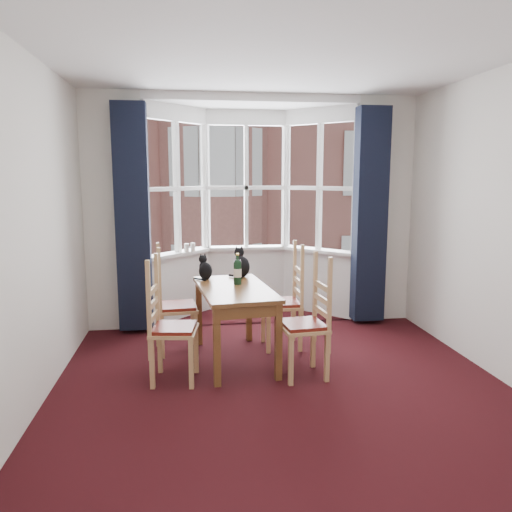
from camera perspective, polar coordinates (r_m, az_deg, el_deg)
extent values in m
plane|color=black|center=(4.29, 3.73, -16.25)|extent=(4.50, 4.50, 0.00)
plane|color=white|center=(3.99, 4.19, 23.08)|extent=(4.50, 4.50, 0.00)
plane|color=silver|center=(4.01, -25.34, 1.99)|extent=(0.00, 4.50, 4.50)
plane|color=silver|center=(1.79, 18.73, -5.61)|extent=(4.00, 0.00, 4.00)
cube|color=silver|center=(6.12, -15.89, 4.71)|extent=(0.70, 0.12, 2.80)
cube|color=silver|center=(6.53, 14.25, 5.04)|extent=(0.70, 0.12, 2.80)
cube|color=black|center=(5.92, -13.90, 4.17)|extent=(0.38, 0.22, 2.60)
cube|color=black|center=(6.28, 12.89, 4.48)|extent=(0.38, 0.22, 2.60)
cube|color=brown|center=(4.92, -2.46, -3.81)|extent=(0.80, 1.30, 0.04)
cube|color=brown|center=(4.44, -4.49, -10.36)|extent=(0.07, 0.07, 0.71)
cube|color=brown|center=(5.51, -6.54, -6.49)|extent=(0.07, 0.07, 0.71)
cube|color=brown|center=(4.56, 2.57, -9.79)|extent=(0.07, 0.07, 0.71)
cube|color=brown|center=(5.61, -0.82, -6.15)|extent=(0.07, 0.07, 0.71)
cube|color=tan|center=(4.57, -9.33, -8.27)|extent=(0.45, 0.47, 0.06)
cube|color=#5F1810|center=(4.56, -9.33, -8.09)|extent=(0.41, 0.43, 0.03)
cube|color=tan|center=(5.31, -8.96, -5.78)|extent=(0.43, 0.45, 0.06)
cube|color=#5F1810|center=(5.30, -8.96, -5.63)|extent=(0.39, 0.41, 0.03)
cube|color=tan|center=(4.63, 5.38, -7.95)|extent=(0.44, 0.46, 0.06)
cube|color=#5F1810|center=(4.62, 5.38, -7.77)|extent=(0.40, 0.42, 0.03)
cube|color=tan|center=(5.39, 2.92, -5.45)|extent=(0.40, 0.42, 0.06)
cube|color=#5F1810|center=(5.38, 2.92, -5.30)|extent=(0.36, 0.38, 0.03)
ellipsoid|color=black|center=(5.30, -5.78, -1.73)|extent=(0.20, 0.23, 0.19)
sphere|color=black|center=(5.33, -6.09, -0.37)|extent=(0.11, 0.11, 0.09)
cone|color=black|center=(5.32, -6.34, 0.07)|extent=(0.04, 0.04, 0.04)
cone|color=black|center=(5.34, -5.86, 0.11)|extent=(0.04, 0.04, 0.04)
ellipsoid|color=black|center=(5.41, -1.63, -1.24)|extent=(0.23, 0.26, 0.23)
sphere|color=black|center=(5.46, -1.94, 0.39)|extent=(0.13, 0.13, 0.11)
cone|color=black|center=(5.44, -2.24, 0.93)|extent=(0.05, 0.05, 0.05)
cone|color=black|center=(5.46, -1.65, 0.97)|extent=(0.05, 0.05, 0.05)
cylinder|color=black|center=(5.03, -2.12, -1.98)|extent=(0.08, 0.08, 0.23)
sphere|color=black|center=(5.01, -2.13, -0.77)|extent=(0.07, 0.07, 0.07)
cylinder|color=black|center=(5.00, -2.13, -0.29)|extent=(0.03, 0.03, 0.10)
cylinder|color=gold|center=(4.99, -2.14, 0.20)|extent=(0.03, 0.03, 0.02)
cylinder|color=silver|center=(5.03, -2.12, -1.92)|extent=(0.08, 0.08, 0.09)
cylinder|color=white|center=(6.46, -7.94, 0.94)|extent=(0.06, 0.06, 0.11)
cylinder|color=white|center=(6.49, -7.22, 1.02)|extent=(0.06, 0.06, 0.11)
plane|color=#333335|center=(36.89, -6.34, -3.13)|extent=(80.00, 80.00, 0.00)
cube|color=#A76256|center=(18.08, -5.26, 6.50)|extent=(18.00, 6.00, 14.00)
cylinder|color=#A76256|center=(15.09, -4.76, 5.97)|extent=(3.20, 3.20, 14.00)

